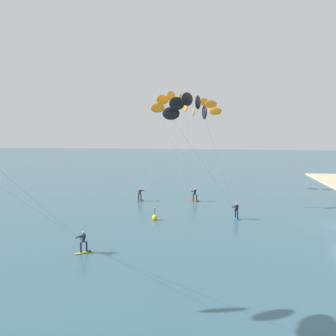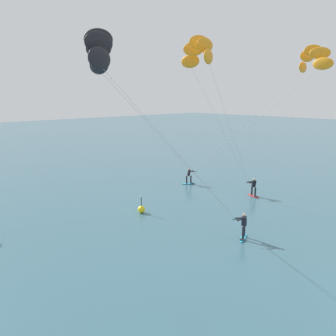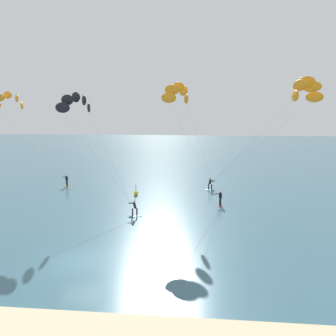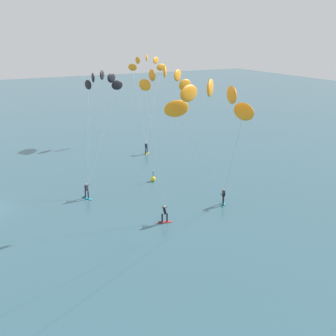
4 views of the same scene
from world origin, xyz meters
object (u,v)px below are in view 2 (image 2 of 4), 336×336
Objects in this scene: kitesurfer_nearshore at (202,58)px; kitesurfer_downwind at (107,61)px; kitesurfer_mid_water at (308,63)px; marker_buoy at (141,209)px.

kitesurfer_downwind is (-10.75, -2.70, -1.11)m from kitesurfer_nearshore.
kitesurfer_nearshore is 0.99× the size of kitesurfer_mid_water.
kitesurfer_nearshore is at bearing -12.22° from marker_buoy.
kitesurfer_nearshore is 11.14m from kitesurfer_downwind.
kitesurfer_mid_water is 21.56m from marker_buoy.
kitesurfer_downwind is (-23.08, 0.22, -1.26)m from kitesurfer_mid_water.
kitesurfer_mid_water is at bearing -0.55° from kitesurfer_downwind.
kitesurfer_nearshore is at bearing 14.08° from kitesurfer_downwind.
marker_buoy is (-5.38, 1.17, -11.44)m from kitesurfer_nearshore.
kitesurfer_nearshore reaches higher than kitesurfer_downwind.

